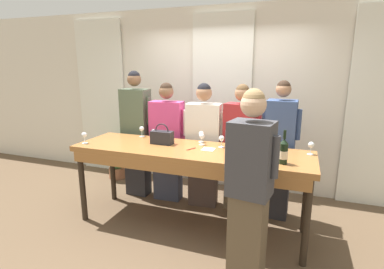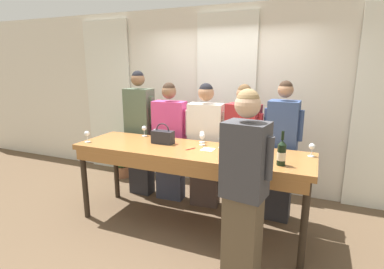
{
  "view_description": "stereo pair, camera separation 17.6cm",
  "coord_description": "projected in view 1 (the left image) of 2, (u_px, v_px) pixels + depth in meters",
  "views": [
    {
      "loc": [
        1.17,
        -3.13,
        1.95
      ],
      "look_at": [
        0.0,
        0.08,
        1.14
      ],
      "focal_mm": 28.0,
      "sensor_mm": 36.0,
      "label": 1
    },
    {
      "loc": [
        1.33,
        -3.07,
        1.95
      ],
      "look_at": [
        0.0,
        0.08,
        1.14
      ],
      "focal_mm": 28.0,
      "sensor_mm": 36.0,
      "label": 2
    }
  ],
  "objects": [
    {
      "name": "wine_glass_back_mid",
      "position": [
        142.0,
        129.0,
        4.02
      ],
      "size": [
        0.07,
        0.07,
        0.14
      ],
      "color": "white",
      "rests_on": "tasting_bar"
    },
    {
      "name": "potted_plant",
      "position": [
        116.0,
        156.0,
        5.16
      ],
      "size": [
        0.39,
        0.39,
        0.72
      ],
      "color": "#935B3D",
      "rests_on": "ground_plane"
    },
    {
      "name": "tasting_bar",
      "position": [
        189.0,
        156.0,
        3.48
      ],
      "size": [
        2.78,
        0.79,
        0.99
      ],
      "color": "#9E6633",
      "rests_on": "ground_plane"
    },
    {
      "name": "guest_striped_shirt",
      "position": [
        240.0,
        148.0,
        3.9
      ],
      "size": [
        0.53,
        0.31,
        1.7
      ],
      "color": "brown",
      "rests_on": "ground_plane"
    },
    {
      "name": "wine_glass_center_mid",
      "position": [
        202.0,
        137.0,
        3.62
      ],
      "size": [
        0.07,
        0.07,
        0.14
      ],
      "color": "white",
      "rests_on": "tasting_bar"
    },
    {
      "name": "handbag",
      "position": [
        162.0,
        137.0,
        3.66
      ],
      "size": [
        0.27,
        0.13,
        0.25
      ],
      "color": "#232328",
      "rests_on": "tasting_bar"
    },
    {
      "name": "guest_olive_jacket",
      "position": [
        136.0,
        133.0,
        4.4
      ],
      "size": [
        0.51,
        0.25,
        1.85
      ],
      "color": "#28282D",
      "rests_on": "ground_plane"
    },
    {
      "name": "curtain_panel_left",
      "position": [
        102.0,
        98.0,
        5.41
      ],
      "size": [
        0.93,
        0.03,
        2.69
      ],
      "color": "white",
      "rests_on": "ground_plane"
    },
    {
      "name": "wall_back",
      "position": [
        222.0,
        99.0,
        4.72
      ],
      "size": [
        12.0,
        0.06,
        2.8
      ],
      "color": "silver",
      "rests_on": "ground_plane"
    },
    {
      "name": "guest_pink_top",
      "position": [
        167.0,
        142.0,
        4.25
      ],
      "size": [
        0.57,
        0.25,
        1.7
      ],
      "color": "#383D51",
      "rests_on": "ground_plane"
    },
    {
      "name": "guest_navy_coat",
      "position": [
        279.0,
        150.0,
        3.74
      ],
      "size": [
        0.47,
        0.29,
        1.76
      ],
      "color": "#28282D",
      "rests_on": "ground_plane"
    },
    {
      "name": "wine_glass_back_left",
      "position": [
        261.0,
        144.0,
        3.28
      ],
      "size": [
        0.07,
        0.07,
        0.14
      ],
      "color": "white",
      "rests_on": "tasting_bar"
    },
    {
      "name": "host_pouring",
      "position": [
        250.0,
        186.0,
        2.61
      ],
      "size": [
        0.48,
        0.33,
        1.75
      ],
      "color": "brown",
      "rests_on": "ground_plane"
    },
    {
      "name": "napkin",
      "position": [
        208.0,
        149.0,
        3.44
      ],
      "size": [
        0.14,
        0.14,
        0.0
      ],
      "color": "white",
      "rests_on": "tasting_bar"
    },
    {
      "name": "wine_glass_front_right",
      "position": [
        84.0,
        135.0,
        3.68
      ],
      "size": [
        0.07,
        0.07,
        0.14
      ],
      "color": "white",
      "rests_on": "tasting_bar"
    },
    {
      "name": "wine_glass_center_right",
      "position": [
        222.0,
        139.0,
        3.51
      ],
      "size": [
        0.07,
        0.07,
        0.14
      ],
      "color": "white",
      "rests_on": "tasting_bar"
    },
    {
      "name": "pen",
      "position": [
        191.0,
        149.0,
        3.44
      ],
      "size": [
        0.07,
        0.13,
        0.01
      ],
      "color": "maroon",
      "rests_on": "tasting_bar"
    },
    {
      "name": "wine_glass_front_left",
      "position": [
        201.0,
        134.0,
        3.74
      ],
      "size": [
        0.07,
        0.07,
        0.14
      ],
      "color": "white",
      "rests_on": "tasting_bar"
    },
    {
      "name": "curtain_panel_center",
      "position": [
        221.0,
        103.0,
        4.67
      ],
      "size": [
        0.93,
        0.03,
        2.69
      ],
      "color": "white",
      "rests_on": "ground_plane"
    },
    {
      "name": "wine_bottle",
      "position": [
        284.0,
        152.0,
        2.92
      ],
      "size": [
        0.08,
        0.08,
        0.34
      ],
      "color": "black",
      "rests_on": "tasting_bar"
    },
    {
      "name": "guest_cream_sweater",
      "position": [
        203.0,
        145.0,
        4.07
      ],
      "size": [
        0.57,
        0.28,
        1.7
      ],
      "color": "#473833",
      "rests_on": "ground_plane"
    },
    {
      "name": "wine_glass_front_mid",
      "position": [
        311.0,
        146.0,
        3.23
      ],
      "size": [
        0.07,
        0.07,
        0.14
      ],
      "color": "white",
      "rests_on": "tasting_bar"
    },
    {
      "name": "wine_glass_center_left",
      "position": [
        154.0,
        132.0,
        3.84
      ],
      "size": [
        0.07,
        0.07,
        0.14
      ],
      "color": "white",
      "rests_on": "tasting_bar"
    },
    {
      "name": "ground_plane",
      "position": [
        190.0,
        225.0,
        3.7
      ],
      "size": [
        18.0,
        18.0,
        0.0
      ],
      "primitive_type": "plane",
      "color": "brown"
    }
  ]
}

